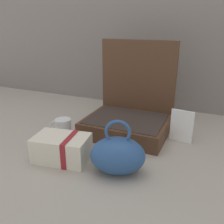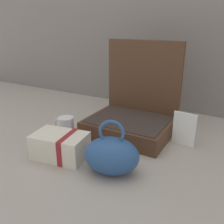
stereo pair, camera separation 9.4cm
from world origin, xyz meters
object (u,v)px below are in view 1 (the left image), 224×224
cream_toiletry_bag (63,148)px  info_card_left (181,126)px  coffee_mug (63,128)px  teal_pouch_handbag (118,155)px  open_suitcase (130,112)px

cream_toiletry_bag → info_card_left: (0.38, 0.33, 0.02)m
coffee_mug → info_card_left: info_card_left is taller
teal_pouch_handbag → coffee_mug: bearing=154.1°
cream_toiletry_bag → coffee_mug: 0.20m
cream_toiletry_bag → coffee_mug: cream_toiletry_bag is taller
open_suitcase → info_card_left: bearing=-5.8°
open_suitcase → cream_toiletry_bag: bearing=-111.5°
open_suitcase → cream_toiletry_bag: (-0.14, -0.35, -0.04)m
teal_pouch_handbag → info_card_left: bearing=63.7°
info_card_left → open_suitcase: bearing=-178.7°
teal_pouch_handbag → coffee_mug: (-0.33, 0.16, -0.02)m
info_card_left → coffee_mug: bearing=-154.2°
open_suitcase → coffee_mug: open_suitcase is taller
cream_toiletry_bag → coffee_mug: (-0.11, 0.16, -0.00)m
teal_pouch_handbag → info_card_left: 0.36m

